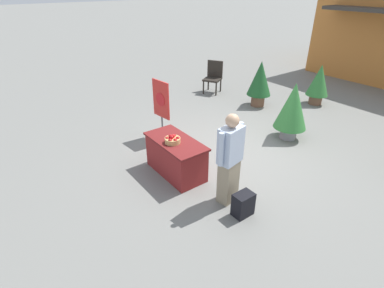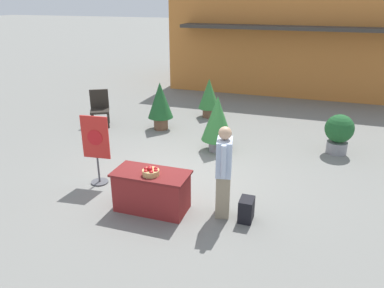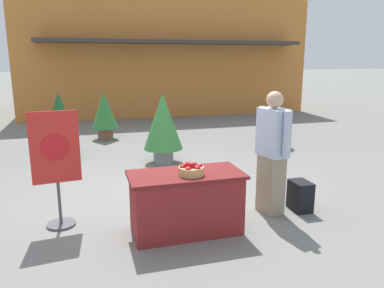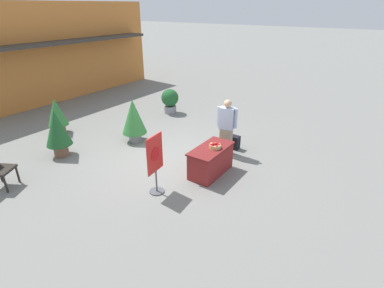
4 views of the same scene
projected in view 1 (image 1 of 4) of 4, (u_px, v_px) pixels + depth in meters
name	position (u px, v px, depth m)	size (l,w,h in m)	color
ground_plane	(228.00, 153.00, 6.92)	(120.00, 120.00, 0.00)	slate
display_table	(176.00, 157.00, 6.02)	(1.38, 0.68, 0.75)	maroon
apple_basket	(172.00, 139.00, 5.74)	(0.30, 0.30, 0.16)	tan
person_visitor	(230.00, 159.00, 5.02)	(0.33, 0.60, 1.68)	gray
backpack	(243.00, 204.00, 4.99)	(0.24, 0.34, 0.42)	black
poster_board	(161.00, 108.00, 7.18)	(0.58, 0.36, 1.48)	#4C4C51
patio_chair	(214.00, 75.00, 10.48)	(0.75, 0.75, 1.08)	#28231E
potted_plant_near_left	(260.00, 80.00, 9.17)	(0.74, 0.74, 1.40)	brown
potted_plant_far_right	(319.00, 82.00, 9.34)	(0.68, 0.68, 1.26)	brown
potted_plant_near_right	(292.00, 108.00, 7.19)	(0.79, 0.79, 1.42)	gray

